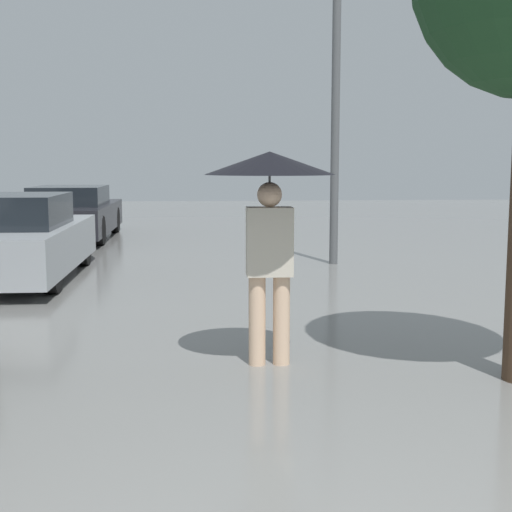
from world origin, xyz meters
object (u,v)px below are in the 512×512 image
object	(u,v)px
parked_car_middle	(10,240)
street_lamp	(336,68)
parked_car_farthest	(72,214)
pedestrian	(270,193)

from	to	relation	value
parked_car_middle	street_lamp	bearing A→B (deg)	13.30
parked_car_middle	parked_car_farthest	world-z (taller)	parked_car_middle
street_lamp	parked_car_middle	bearing A→B (deg)	-166.70
pedestrian	parked_car_middle	distance (m)	5.82
parked_car_middle	parked_car_farthest	bearing A→B (deg)	90.68
street_lamp	pedestrian	bearing A→B (deg)	-105.88
pedestrian	parked_car_middle	world-z (taller)	pedestrian
pedestrian	parked_car_middle	size ratio (longest dim) A/B	0.43
parked_car_middle	street_lamp	size ratio (longest dim) A/B	0.85
parked_car_farthest	pedestrian	bearing A→B (deg)	-71.71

